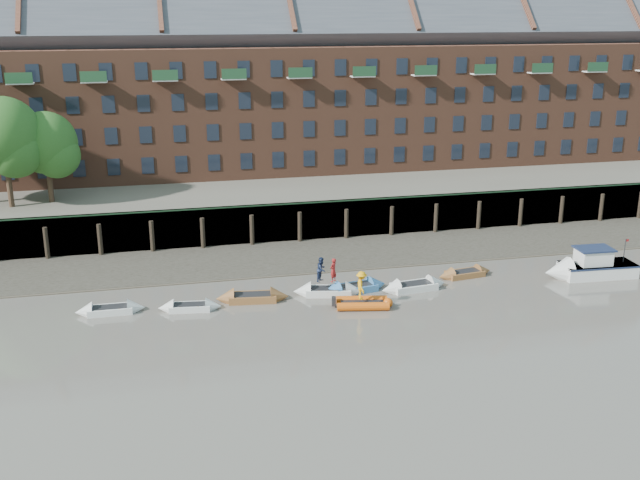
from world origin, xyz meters
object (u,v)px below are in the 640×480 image
object	(u,v)px
rowboat_0	(110,310)
rowboat_6	(465,274)
person_rib_crew	(361,285)
rowboat_2	(253,297)
rib_tender	(365,303)
motor_launch	(583,268)
rowboat_1	(190,307)
person_rower_b	(321,269)
rowboat_3	(328,291)
rowboat_5	(414,286)
rowboat_4	(354,288)
person_rower_a	(333,270)

from	to	relation	value
rowboat_0	rowboat_6	distance (m)	24.97
person_rib_crew	rowboat_6	bearing A→B (deg)	-59.09
rowboat_0	rowboat_2	distance (m)	9.19
rib_tender	rowboat_2	bearing A→B (deg)	169.76
rowboat_2	motor_launch	xyz separation A→B (m)	(24.07, -0.74, 0.46)
rowboat_1	person_rower_b	xyz separation A→B (m)	(8.96, 0.87, 1.58)
rowboat_0	rowboat_2	bearing A→B (deg)	0.50
rowboat_3	rowboat_1	bearing A→B (deg)	-164.39
rowboat_1	rowboat_5	bearing A→B (deg)	7.92
rowboat_4	motor_launch	distance (m)	17.00
rowboat_0	rowboat_6	bearing A→B (deg)	3.32
rowboat_0	person_rower_b	world-z (taller)	person_rower_b
rowboat_6	motor_launch	bearing A→B (deg)	-21.60
rowboat_0	rowboat_5	xyz separation A→B (m)	(20.40, -0.44, 0.03)
person_rower_b	person_rower_a	bearing A→B (deg)	-70.96
rowboat_1	motor_launch	distance (m)	28.25
rowboat_2	rowboat_5	distance (m)	11.22
rowboat_6	person_rower_a	size ratio (longest dim) A/B	2.65
rowboat_2	person_rower_b	distance (m)	5.03
rowboat_2	rowboat_5	world-z (taller)	rowboat_2
motor_launch	person_rower_b	world-z (taller)	person_rower_b
rowboat_5	rowboat_6	distance (m)	4.85
person_rower_a	person_rib_crew	world-z (taller)	person_rower_a
rowboat_2	rowboat_6	size ratio (longest dim) A/B	1.13
rowboat_2	rowboat_4	world-z (taller)	rowboat_2
rowboat_1	rowboat_2	world-z (taller)	rowboat_2
rowboat_0	person_rower_b	bearing A→B (deg)	1.37
rowboat_1	motor_launch	world-z (taller)	motor_launch
rowboat_1	person_rower_a	world-z (taller)	person_rower_a
rowboat_2	person_rib_crew	world-z (taller)	person_rib_crew
rowboat_6	rib_tender	bearing A→B (deg)	-163.78
person_rower_a	person_rower_b	distance (m)	0.80
rowboat_5	person_rower_b	xyz separation A→B (m)	(-6.43, 0.67, 1.54)
rib_tender	person_rower_b	world-z (taller)	person_rower_b
rowboat_4	motor_launch	xyz separation A→B (m)	(16.97, -0.91, 0.46)
rowboat_5	person_rower_a	size ratio (longest dim) A/B	3.00
rowboat_4	person_rower_b	xyz separation A→B (m)	(-2.31, 0.05, 1.54)
rowboat_2	rowboat_3	xyz separation A→B (m)	(5.21, -0.00, -0.00)
rowboat_0	motor_launch	distance (m)	33.27
rowboat_0	motor_launch	world-z (taller)	motor_launch
rowboat_5	rowboat_6	bearing A→B (deg)	13.71
motor_launch	rowboat_1	bearing A→B (deg)	2.93
rowboat_4	person_rib_crew	bearing A→B (deg)	-106.96
rowboat_3	rowboat_5	distance (m)	6.02
rowboat_5	motor_launch	bearing A→B (deg)	-8.26
rowboat_4	person_rib_crew	world-z (taller)	person_rib_crew
person_rower_b	rib_tender	bearing A→B (deg)	-104.95
rowboat_5	rowboat_6	xyz separation A→B (m)	(4.54, 1.71, -0.03)
rowboat_1	rowboat_4	xyz separation A→B (m)	(11.27, 0.82, 0.04)
rowboat_1	person_rib_crew	xyz separation A→B (m)	(10.95, -2.04, 1.33)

